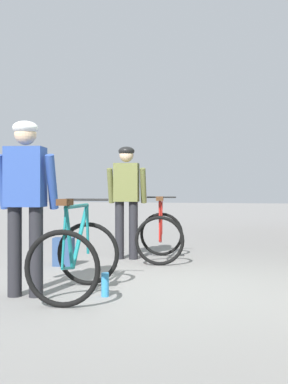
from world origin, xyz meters
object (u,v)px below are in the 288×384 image
object	(u,v)px
cyclist_near_in_blue	(25,192)
cyclist_far_in_olive	(126,192)
bicycle_far_red	(161,234)
backpack_on_platform	(64,252)
water_bottle_near_the_bikes	(105,285)
bicycle_near_teal	(76,256)

from	to	relation	value
cyclist_near_in_blue	cyclist_far_in_olive	xyz separation A→B (m)	(0.09, 2.76, 0.00)
cyclist_far_in_olive	bicycle_far_red	size ratio (longest dim) A/B	1.46
bicycle_far_red	backpack_on_platform	bearing A→B (deg)	-141.47
cyclist_near_in_blue	backpack_on_platform	bearing A→B (deg)	106.07
cyclist_near_in_blue	bicycle_far_red	world-z (taller)	cyclist_near_in_blue
water_bottle_near_the_bikes	bicycle_far_red	bearing A→B (deg)	92.82
bicycle_near_teal	water_bottle_near_the_bikes	distance (m)	0.41
bicycle_near_teal	bicycle_far_red	xyz separation A→B (m)	(0.17, 2.59, 0.00)
cyclist_near_in_blue	cyclist_far_in_olive	bearing A→B (deg)	88.09
cyclist_near_in_blue	bicycle_far_red	distance (m)	2.93
cyclist_near_in_blue	bicycle_near_teal	bearing A→B (deg)	23.19
cyclist_far_in_olive	backpack_on_platform	size ratio (longest dim) A/B	4.40
cyclist_near_in_blue	water_bottle_near_the_bikes	distance (m)	1.23
cyclist_far_in_olive	bicycle_far_red	bearing A→B (deg)	3.07
cyclist_near_in_blue	cyclist_far_in_olive	size ratio (longest dim) A/B	1.00
bicycle_far_red	backpack_on_platform	xyz separation A→B (m)	(-1.17, -0.93, -0.20)
cyclist_far_in_olive	water_bottle_near_the_bikes	size ratio (longest dim) A/B	7.41
cyclist_near_in_blue	bicycle_near_teal	world-z (taller)	cyclist_near_in_blue
cyclist_far_in_olive	bicycle_far_red	world-z (taller)	cyclist_far_in_olive
backpack_on_platform	water_bottle_near_the_bikes	size ratio (longest dim) A/B	1.68
cyclist_far_in_olive	bicycle_far_red	distance (m)	0.85
bicycle_near_teal	water_bottle_near_the_bikes	size ratio (longest dim) A/B	4.99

